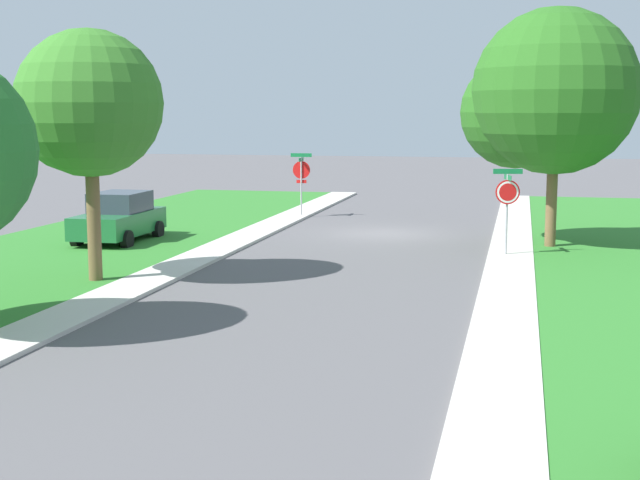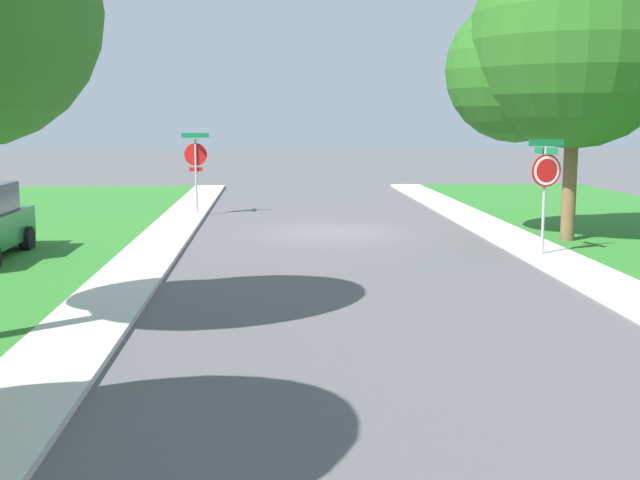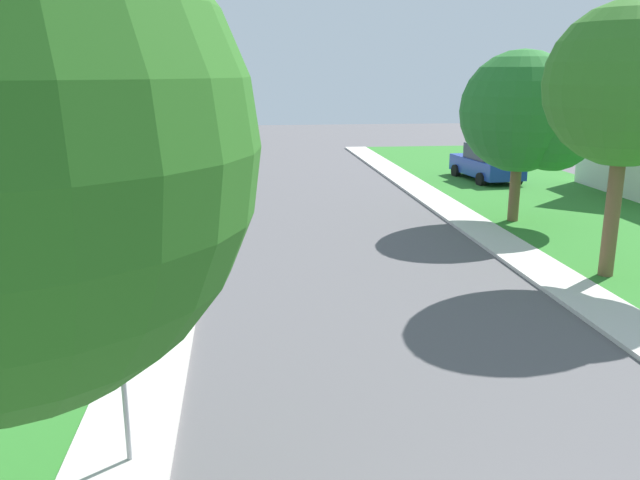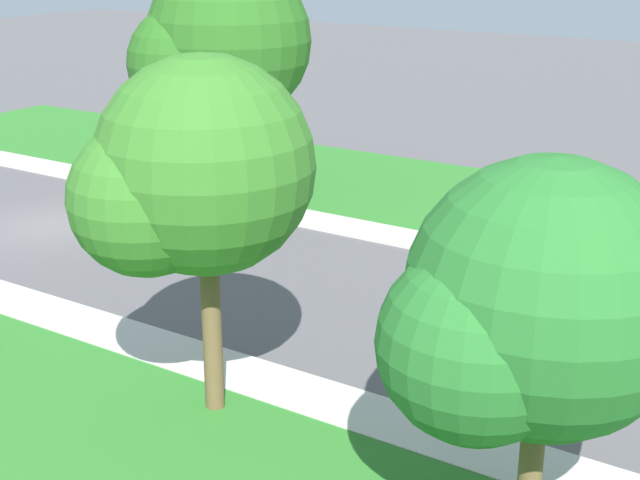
# 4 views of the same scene
# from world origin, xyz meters

# --- Properties ---
(ground_plane) EXTENTS (120.00, 120.00, 0.00)m
(ground_plane) POSITION_xyz_m (0.00, 0.00, 0.00)
(ground_plane) COLOR #565456
(sidewalk_east) EXTENTS (1.40, 56.00, 0.10)m
(sidewalk_east) POSITION_xyz_m (4.70, 12.00, 0.05)
(sidewalk_east) COLOR beige
(sidewalk_east) RESTS_ON ground
(sidewalk_west) EXTENTS (1.40, 56.00, 0.10)m
(sidewalk_west) POSITION_xyz_m (-4.70, 12.00, 0.05)
(sidewalk_west) COLOR beige
(sidewalk_west) RESTS_ON ground
(lawn_west) EXTENTS (8.00, 56.00, 0.08)m
(lawn_west) POSITION_xyz_m (-9.40, 12.00, 0.04)
(lawn_west) COLOR #2D7528
(lawn_west) RESTS_ON ground
(stop_sign_far_corner) EXTENTS (0.90, 0.90, 2.77)m
(stop_sign_far_corner) POSITION_xyz_m (-4.55, 4.60, 1.89)
(stop_sign_far_corner) COLOR #9E9EA3
(stop_sign_far_corner) RESTS_ON ground
(tree_corner_large) EXTENTS (4.12, 3.83, 6.65)m
(tree_corner_large) POSITION_xyz_m (6.23, 11.21, 4.59)
(tree_corner_large) COLOR brown
(tree_corner_large) RESTS_ON ground
(tree_across_right) EXTENTS (4.27, 3.98, 5.74)m
(tree_across_right) POSITION_xyz_m (6.43, 17.37, 3.61)
(tree_across_right) COLOR brown
(tree_across_right) RESTS_ON ground
(tree_sidewalk_near) EXTENTS (5.85, 5.44, 7.90)m
(tree_sidewalk_near) POSITION_xyz_m (-5.64, 2.18, 5.00)
(tree_sidewalk_near) COLOR brown
(tree_sidewalk_near) RESTS_ON ground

